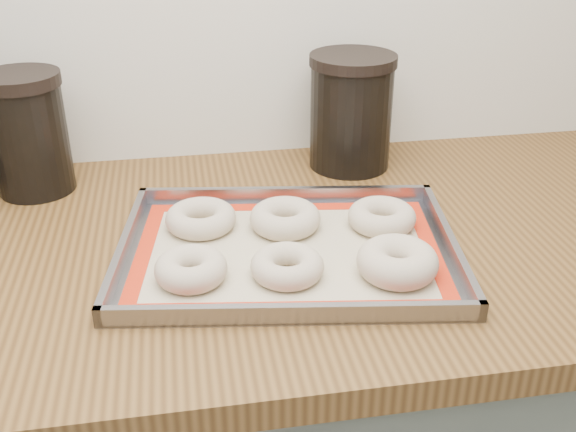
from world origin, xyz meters
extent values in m
cube|color=brown|center=(0.00, 1.68, 0.88)|extent=(3.06, 0.68, 0.04)
cube|color=gray|center=(0.23, 1.62, 0.90)|extent=(0.50, 0.39, 0.00)
cube|color=gray|center=(0.25, 1.77, 0.91)|extent=(0.46, 0.08, 0.02)
cube|color=gray|center=(0.20, 1.46, 0.91)|extent=(0.46, 0.08, 0.02)
cube|color=gray|center=(0.00, 1.65, 0.91)|extent=(0.06, 0.33, 0.02)
cube|color=gray|center=(0.45, 1.58, 0.91)|extent=(0.06, 0.33, 0.02)
cube|color=#C6B793|center=(0.23, 1.62, 0.90)|extent=(0.46, 0.35, 0.00)
cube|color=red|center=(0.25, 1.75, 0.91)|extent=(0.42, 0.08, 0.00)
cube|color=red|center=(0.21, 1.48, 0.91)|extent=(0.42, 0.08, 0.00)
cube|color=red|center=(0.03, 1.64, 0.91)|extent=(0.06, 0.25, 0.00)
cube|color=red|center=(0.42, 1.59, 0.91)|extent=(0.06, 0.25, 0.00)
torus|color=#C1AF96|center=(0.09, 1.56, 0.92)|extent=(0.13, 0.13, 0.04)
torus|color=#C1AF96|center=(0.21, 1.55, 0.92)|extent=(0.12, 0.12, 0.03)
torus|color=#C1AF96|center=(0.36, 1.53, 0.93)|extent=(0.12, 0.12, 0.04)
torus|color=#C1AF96|center=(0.11, 1.70, 0.92)|extent=(0.13, 0.13, 0.03)
torus|color=#C1AF96|center=(0.23, 1.68, 0.92)|extent=(0.13, 0.13, 0.04)
torus|color=#C1AF96|center=(0.37, 1.66, 0.92)|extent=(0.12, 0.12, 0.03)
cylinder|color=black|center=(-0.15, 1.89, 0.99)|extent=(0.12, 0.12, 0.18)
cylinder|color=black|center=(-0.15, 1.89, 1.09)|extent=(0.13, 0.13, 0.02)
cylinder|color=black|center=(0.39, 1.91, 0.99)|extent=(0.14, 0.14, 0.18)
cylinder|color=black|center=(0.39, 1.91, 1.09)|extent=(0.15, 0.15, 0.02)
camera|label=1|loc=(0.09, 0.82, 1.38)|focal=42.00mm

